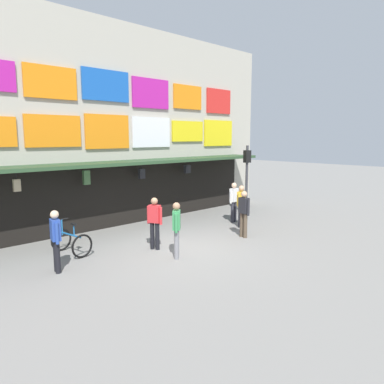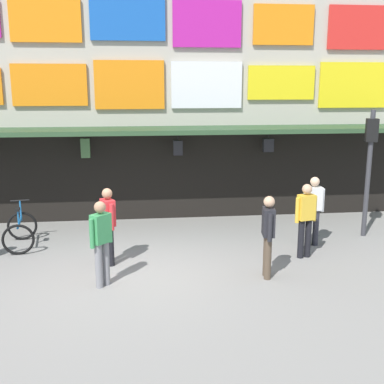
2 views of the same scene
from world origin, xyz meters
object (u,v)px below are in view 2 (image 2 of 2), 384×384
at_px(pedestrian_in_black, 313,207).
at_px(pedestrian_in_green, 268,232).
at_px(pedestrian_in_purple, 101,239).
at_px(bicycle_parked, 20,231).
at_px(traffic_light_far, 370,153).
at_px(pedestrian_in_red, 108,222).
at_px(pedestrian_in_yellow, 306,217).

xyz_separation_m(pedestrian_in_black, pedestrian_in_green, (-1.59, -1.78, 0.00)).
xyz_separation_m(pedestrian_in_black, pedestrian_in_purple, (-4.84, -1.84, 0.00)).
bearing_deg(bicycle_parked, pedestrian_in_black, -5.46).
xyz_separation_m(traffic_light_far, pedestrian_in_black, (-1.59, -0.59, -1.19)).
relative_size(pedestrian_in_black, pedestrian_in_red, 1.00).
distance_m(traffic_light_far, pedestrian_in_yellow, 2.73).
height_order(traffic_light_far, pedestrian_in_green, traffic_light_far).
distance_m(traffic_light_far, bicycle_parked, 8.71).
bearing_deg(traffic_light_far, pedestrian_in_yellow, -146.70).
relative_size(traffic_light_far, bicycle_parked, 2.56).
bearing_deg(traffic_light_far, pedestrian_in_red, -168.47).
relative_size(pedestrian_in_green, pedestrian_in_red, 1.00).
distance_m(pedestrian_in_black, pedestrian_in_purple, 5.17).
height_order(bicycle_parked, pedestrian_in_yellow, pedestrian_in_yellow).
height_order(pedestrian_in_green, pedestrian_in_purple, same).
bearing_deg(bicycle_parked, pedestrian_in_green, -24.55).
xyz_separation_m(pedestrian_in_purple, pedestrian_in_yellow, (4.37, 1.08, 0.00)).
distance_m(pedestrian_in_black, pedestrian_in_red, 4.82).
distance_m(pedestrian_in_purple, pedestrian_in_yellow, 4.51).
height_order(pedestrian_in_black, pedestrian_in_green, same).
bearing_deg(pedestrian_in_green, pedestrian_in_red, 161.42).
distance_m(traffic_light_far, pedestrian_in_purple, 6.97).
height_order(traffic_light_far, pedestrian_in_red, traffic_light_far).
height_order(pedestrian_in_black, pedestrian_in_purple, same).
height_order(pedestrian_in_green, pedestrian_in_yellow, same).
distance_m(traffic_light_far, pedestrian_in_black, 2.08).
height_order(traffic_light_far, pedestrian_in_purple, traffic_light_far).
height_order(bicycle_parked, pedestrian_in_red, pedestrian_in_red).
bearing_deg(pedestrian_in_black, pedestrian_in_purple, -159.16).
distance_m(pedestrian_in_black, pedestrian_in_yellow, 0.89).
bearing_deg(pedestrian_in_red, bicycle_parked, 147.61).
bearing_deg(traffic_light_far, pedestrian_in_purple, -159.31).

